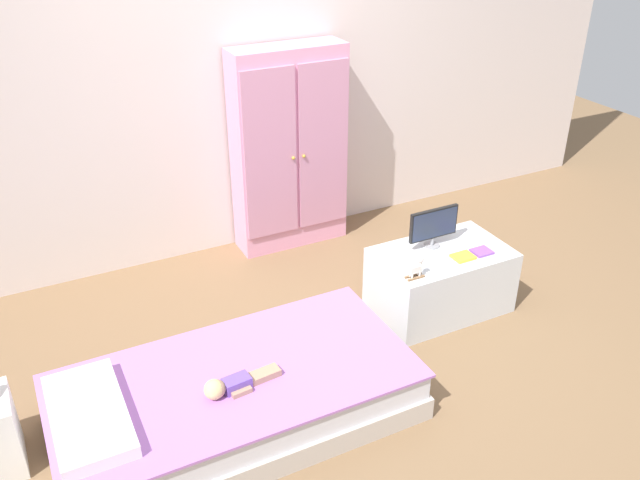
% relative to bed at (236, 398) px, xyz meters
% --- Properties ---
extents(ground_plane, '(10.00, 10.00, 0.02)m').
position_rel_bed_xyz_m(ground_plane, '(0.72, 0.19, -0.15)').
color(ground_plane, brown).
extents(back_wall, '(6.40, 0.05, 2.70)m').
position_rel_bed_xyz_m(back_wall, '(0.72, 1.77, 1.21)').
color(back_wall, silver).
rests_on(back_wall, ground_plane).
extents(bed, '(1.78, 0.90, 0.29)m').
position_rel_bed_xyz_m(bed, '(0.00, 0.00, 0.00)').
color(bed, beige).
rests_on(bed, ground_plane).
extents(pillow, '(0.32, 0.64, 0.07)m').
position_rel_bed_xyz_m(pillow, '(-0.69, 0.00, 0.18)').
color(pillow, white).
rests_on(pillow, bed).
extents(doll, '(0.39, 0.14, 0.10)m').
position_rel_bed_xyz_m(doll, '(-0.06, -0.10, 0.18)').
color(doll, '#6B4CB2').
rests_on(doll, bed).
extents(wardrobe, '(0.80, 0.30, 1.45)m').
position_rel_bed_xyz_m(wardrobe, '(1.03, 1.59, 0.59)').
color(wardrobe, '#E599BC').
rests_on(wardrobe, ground_plane).
extents(tv_stand, '(0.82, 0.51, 0.41)m').
position_rel_bed_xyz_m(tv_stand, '(1.49, 0.36, 0.07)').
color(tv_stand, silver).
rests_on(tv_stand, ground_plane).
extents(tv_monitor, '(0.33, 0.10, 0.25)m').
position_rel_bed_xyz_m(tv_monitor, '(1.47, 0.44, 0.42)').
color(tv_monitor, '#99999E').
rests_on(tv_monitor, tv_stand).
extents(rocking_horse_toy, '(0.11, 0.04, 0.13)m').
position_rel_bed_xyz_m(rocking_horse_toy, '(1.18, 0.19, 0.34)').
color(rocking_horse_toy, '#8E6642').
rests_on(rocking_horse_toy, tv_stand).
extents(book_yellow, '(0.13, 0.10, 0.02)m').
position_rel_bed_xyz_m(book_yellow, '(1.56, 0.24, 0.28)').
color(book_yellow, gold).
rests_on(book_yellow, tv_stand).
extents(book_purple, '(0.12, 0.10, 0.01)m').
position_rel_bed_xyz_m(book_purple, '(1.70, 0.24, 0.28)').
color(book_purple, '#8E51B2').
rests_on(book_purple, tv_stand).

